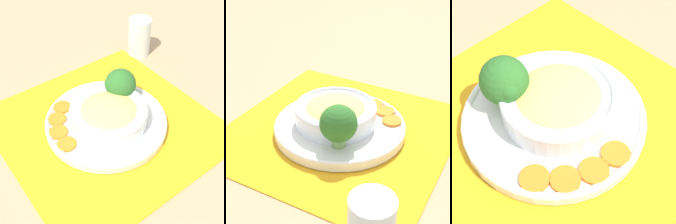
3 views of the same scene
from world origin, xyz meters
The scene contains 9 objects.
ground_plane centered at (0.00, 0.00, 0.00)m, with size 4.00×4.00×0.00m, color tan.
placemat centered at (0.00, 0.00, 0.00)m, with size 0.48×0.48×0.00m.
plate centered at (0.00, 0.00, 0.02)m, with size 0.29×0.29×0.02m.
bowl centered at (0.00, -0.01, 0.05)m, with size 0.18×0.18×0.05m.
broccoli_floret centered at (0.07, 0.03, 0.07)m, with size 0.07×0.07×0.09m.
carrot_slice_near centered at (-0.06, 0.10, 0.02)m, with size 0.04×0.04×0.01m.
carrot_slice_middle centered at (-0.09, 0.07, 0.02)m, with size 0.04×0.04×0.01m.
carrot_slice_far centered at (-0.11, 0.03, 0.02)m, with size 0.04×0.04×0.01m.
carrot_slice_extra centered at (-0.11, -0.01, 0.02)m, with size 0.04×0.04×0.01m.
Camera 3 is at (-0.26, 0.25, 0.48)m, focal length 60.00 mm.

